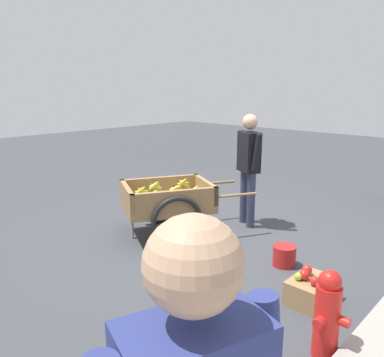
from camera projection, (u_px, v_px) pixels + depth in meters
The scene contains 6 objects.
ground_plane at pixel (208, 233), 5.12m from camera, with size 24.00×24.00×0.00m, color #3D3F44.
fruit_cart at pixel (168, 202), 5.00m from camera, with size 1.81×1.45×0.70m.
vendor_person at pixel (249, 161), 5.24m from camera, with size 0.34×0.51×1.54m.
fire_hydrant at pixel (327, 315), 2.72m from camera, with size 0.25×0.25×0.67m.
plastic_bucket at pixel (284, 256), 4.18m from camera, with size 0.25×0.25×0.22m, color #B21E1E.
mixed_fruit_crate at pixel (310, 289), 3.47m from camera, with size 0.44×0.32×0.31m.
Camera 1 is at (3.65, 3.14, 1.90)m, focal length 36.08 mm.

